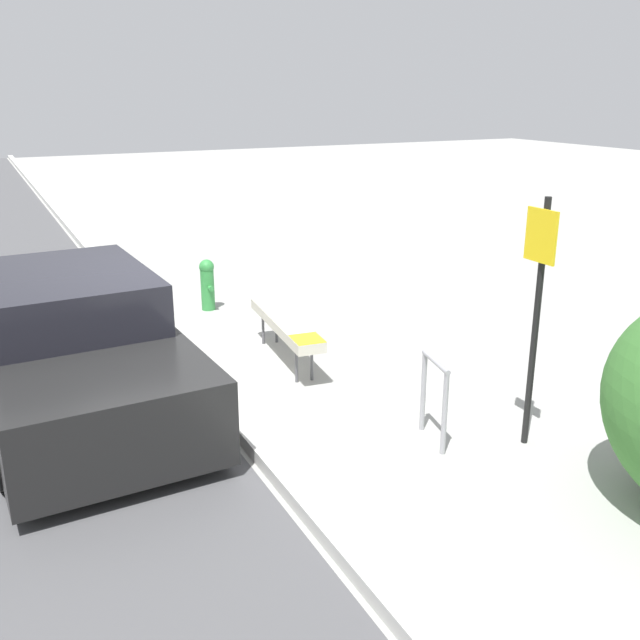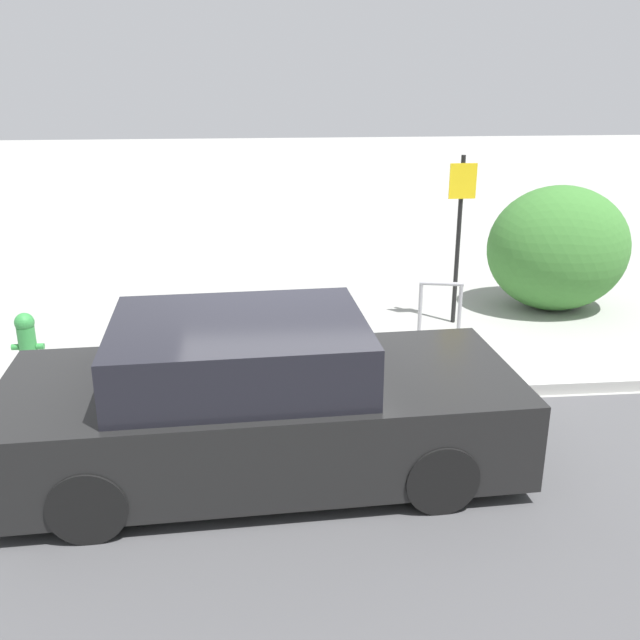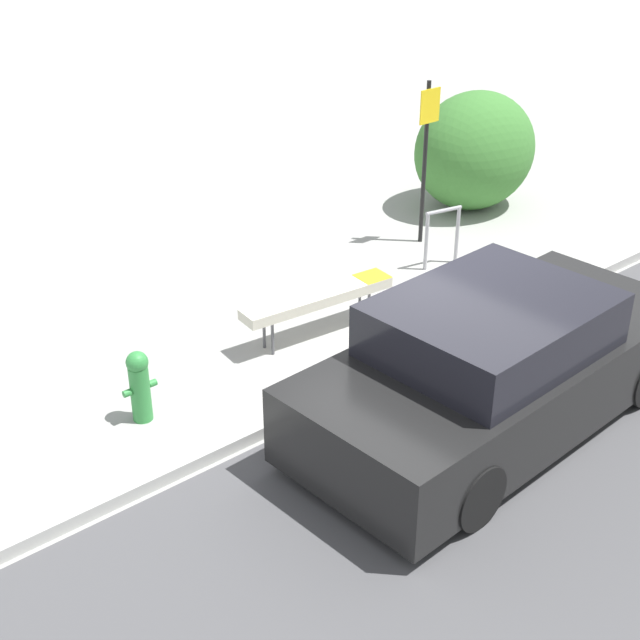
{
  "view_description": "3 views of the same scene",
  "coord_description": "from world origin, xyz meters",
  "px_view_note": "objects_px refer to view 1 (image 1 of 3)",
  "views": [
    {
      "loc": [
        6.89,
        -2.06,
        3.18
      ],
      "look_at": [
        0.68,
        1.0,
        0.91
      ],
      "focal_mm": 40.0,
      "sensor_mm": 36.0,
      "label": 1
    },
    {
      "loc": [
        -0.36,
        -6.88,
        3.38
      ],
      "look_at": [
        0.3,
        0.3,
        0.81
      ],
      "focal_mm": 40.0,
      "sensor_mm": 36.0,
      "label": 2
    },
    {
      "loc": [
        -6.4,
        -5.8,
        5.06
      ],
      "look_at": [
        -1.03,
        0.55,
        0.6
      ],
      "focal_mm": 50.0,
      "sensor_mm": 36.0,
      "label": 3
    }
  ],
  "objects_px": {
    "bench": "(286,324)",
    "sign_post": "(537,301)",
    "fire_hydrant": "(207,283)",
    "bike_rack": "(434,392)",
    "parked_car_near": "(72,346)"
  },
  "relations": [
    {
      "from": "bench",
      "to": "fire_hydrant",
      "type": "relative_size",
      "value": 2.54
    },
    {
      "from": "bench",
      "to": "sign_post",
      "type": "bearing_deg",
      "value": 27.47
    },
    {
      "from": "sign_post",
      "to": "fire_hydrant",
      "type": "height_order",
      "value": "sign_post"
    },
    {
      "from": "sign_post",
      "to": "parked_car_near",
      "type": "xyz_separation_m",
      "value": [
        -2.75,
        -3.61,
        -0.74
      ]
    },
    {
      "from": "bench",
      "to": "bike_rack",
      "type": "bearing_deg",
      "value": 14.83
    },
    {
      "from": "bike_rack",
      "to": "sign_post",
      "type": "relative_size",
      "value": 0.36
    },
    {
      "from": "bench",
      "to": "parked_car_near",
      "type": "height_order",
      "value": "parked_car_near"
    },
    {
      "from": "bench",
      "to": "bike_rack",
      "type": "xyz_separation_m",
      "value": [
        2.5,
        0.4,
        0.03
      ]
    },
    {
      "from": "fire_hydrant",
      "to": "sign_post",
      "type": "bearing_deg",
      "value": 14.16
    },
    {
      "from": "bench",
      "to": "bike_rack",
      "type": "distance_m",
      "value": 2.53
    },
    {
      "from": "bench",
      "to": "sign_post",
      "type": "relative_size",
      "value": 0.85
    },
    {
      "from": "sign_post",
      "to": "fire_hydrant",
      "type": "relative_size",
      "value": 3.01
    },
    {
      "from": "parked_car_near",
      "to": "sign_post",
      "type": "bearing_deg",
      "value": 49.95
    },
    {
      "from": "bench",
      "to": "parked_car_near",
      "type": "distance_m",
      "value": 2.47
    },
    {
      "from": "bench",
      "to": "bike_rack",
      "type": "height_order",
      "value": "bike_rack"
    }
  ]
}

